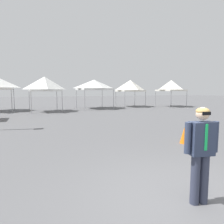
% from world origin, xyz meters
% --- Properties ---
extents(ground_plane, '(140.00, 140.00, 0.00)m').
position_xyz_m(ground_plane, '(0.00, 0.00, 0.00)').
color(ground_plane, '#5B5B5E').
extents(canopy_tent_behind_left, '(3.06, 3.06, 3.43)m').
position_xyz_m(canopy_tent_behind_left, '(-1.31, 17.76, 2.71)').
color(canopy_tent_behind_left, '#9E9EA3').
rests_on(canopy_tent_behind_left, ground).
extents(canopy_tent_behind_center, '(3.69, 3.69, 3.31)m').
position_xyz_m(canopy_tent_behind_center, '(4.19, 19.28, 2.72)').
color(canopy_tent_behind_center, '#9E9EA3').
rests_on(canopy_tent_behind_center, ground).
extents(canopy_tent_center, '(3.04, 3.04, 3.40)m').
position_xyz_m(canopy_tent_center, '(9.25, 20.05, 2.67)').
color(canopy_tent_center, '#9E9EA3').
rests_on(canopy_tent_center, ground).
extents(canopy_tent_behind_right, '(3.11, 3.11, 3.40)m').
position_xyz_m(canopy_tent_behind_right, '(14.19, 18.22, 2.70)').
color(canopy_tent_behind_right, '#9E9EA3').
rests_on(canopy_tent_behind_right, ground).
extents(person_foreground, '(0.64, 0.32, 1.78)m').
position_xyz_m(person_foreground, '(0.21, -0.27, 1.03)').
color(person_foreground, '#33384C').
rests_on(person_foreground, ground).
extents(traffic_cone_lot_center, '(0.32, 0.32, 0.64)m').
position_xyz_m(traffic_cone_lot_center, '(2.94, 3.16, 0.32)').
color(traffic_cone_lot_center, orange).
rests_on(traffic_cone_lot_center, ground).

